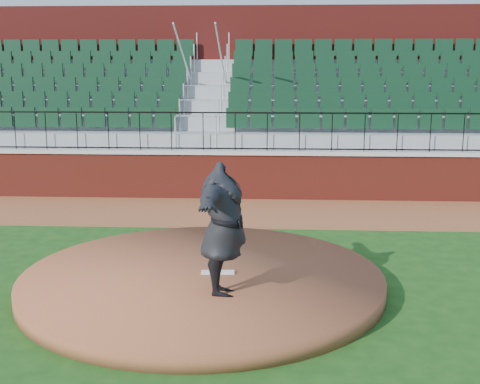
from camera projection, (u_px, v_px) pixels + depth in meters
The scene contains 10 objects.
ground at pixel (235, 290), 10.04m from camera, with size 90.00×90.00×0.00m, color #184213.
warning_track at pixel (249, 212), 15.32m from camera, with size 34.00×3.20×0.01m, color brown.
field_wall at pixel (251, 176), 16.77m from camera, with size 34.00×0.35×1.20m, color maroon.
wall_cap at pixel (251, 152), 16.64m from camera, with size 34.00×0.45×0.10m, color #B7B7B7.
wall_railing at pixel (251, 132), 16.53m from camera, with size 34.00×0.05×1.00m, color black, non-canonical shape.
seating_stands at pixel (254, 106), 19.09m from camera, with size 34.00×5.10×4.60m, color gray, non-canonical shape.
concourse_wall at pixel (257, 88), 21.74m from camera, with size 34.00×0.50×5.50m, color maroon.
pitchers_mound at pixel (203, 280), 10.13m from camera, with size 5.83×5.83×0.25m, color brown.
pitching_rubber at pixel (218, 272), 10.07m from camera, with size 0.53×0.13×0.04m, color white.
pitcher at pixel (223, 229), 8.98m from camera, with size 2.42×0.66×1.97m, color black.
Camera 1 is at (0.59, -9.50, 3.57)m, focal length 46.79 mm.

